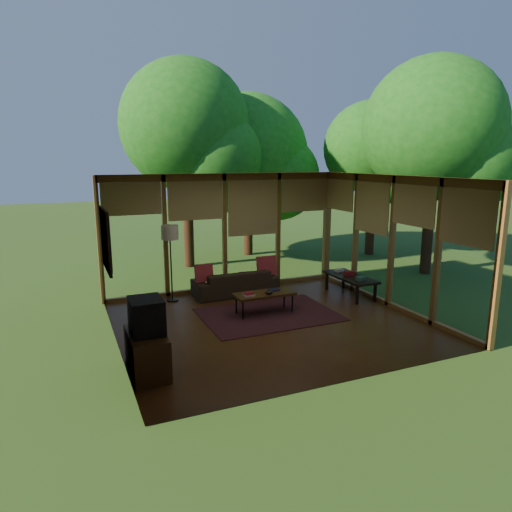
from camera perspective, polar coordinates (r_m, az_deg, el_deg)
name	(u,v)px	position (r m, az deg, el deg)	size (l,w,h in m)	color
floor	(270,323)	(8.64, 1.75, -8.37)	(5.50, 5.50, 0.00)	brown
ceiling	(271,177)	(8.11, 1.87, 9.82)	(5.50, 5.50, 0.00)	white
wall_left	(113,266)	(7.55, -17.45, -1.24)	(0.04, 5.00, 2.70)	silver
wall_front	(350,287)	(6.16, 11.72, -3.86)	(5.50, 0.04, 2.70)	silver
window_wall_back	(225,233)	(10.55, -3.96, 2.93)	(5.50, 0.12, 2.70)	olive
window_wall_right	(392,242)	(9.74, 16.63, 1.70)	(0.12, 5.00, 2.70)	olive
exterior_lawn	(363,234)	(19.37, 13.29, 2.72)	(40.00, 40.00, 0.00)	#305720
tree_nw	(185,126)	(13.01, -8.89, 15.77)	(3.53, 3.53, 5.67)	#382114
tree_ne	(247,155)	(14.54, -1.14, 12.47)	(3.78, 3.78, 5.02)	#382114
tree_se	(432,129)	(12.76, 21.20, 14.62)	(3.54, 3.54, 5.55)	#382114
tree_far	(370,149)	(14.87, 14.07, 12.90)	(2.85, 2.85, 4.78)	#382114
rug	(269,314)	(9.08, 1.59, -7.32)	(2.60, 1.84, 0.01)	maroon
sofa	(235,282)	(10.34, -2.59, -3.33)	(1.89, 0.74, 0.55)	#332519
pillow_left	(204,273)	(9.99, -6.53, -2.19)	(0.39, 0.13, 0.39)	maroon
pillow_right	(267,266)	(10.50, 1.33, -1.26)	(0.44, 0.15, 0.44)	maroon
ct_book_lower	(249,295)	(8.85, -0.88, -4.87)	(0.21, 0.16, 0.03)	beige
ct_book_upper	(249,293)	(8.84, -0.88, -4.69)	(0.18, 0.14, 0.03)	maroon
ct_book_side	(274,290)	(9.19, 2.28, -4.23)	(0.19, 0.15, 0.03)	black
ct_bowl	(269,292)	(8.95, 1.62, -4.54)	(0.16, 0.16, 0.07)	black
media_cabinet	(147,353)	(6.84, -13.48, -11.66)	(0.50, 1.00, 0.60)	#4C2D14
television	(146,316)	(6.65, -13.54, -7.29)	(0.45, 0.55, 0.50)	black
console_book_a	(361,278)	(10.09, 13.01, -2.75)	(0.21, 0.15, 0.07)	#345C4D
console_book_b	(349,273)	(10.44, 11.56, -2.13)	(0.21, 0.15, 0.09)	maroon
console_book_c	(339,270)	(10.77, 10.35, -1.77)	(0.20, 0.14, 0.05)	beige
floor_lamp	(170,237)	(9.79, -10.71, 2.37)	(0.36, 0.36, 1.65)	black
coffee_table	(264,295)	(9.04, 1.06, -4.84)	(1.20, 0.50, 0.43)	#4C2D14
side_console	(350,278)	(10.42, 11.70, -2.69)	(0.60, 1.40, 0.46)	black
wall_painting	(106,240)	(8.89, -18.27, 1.95)	(0.06, 1.35, 1.15)	black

